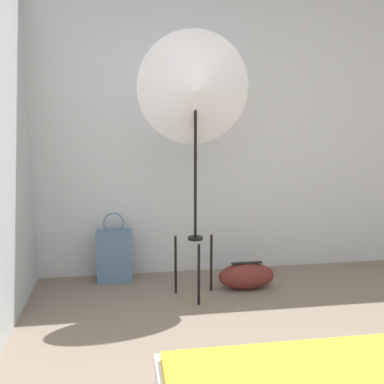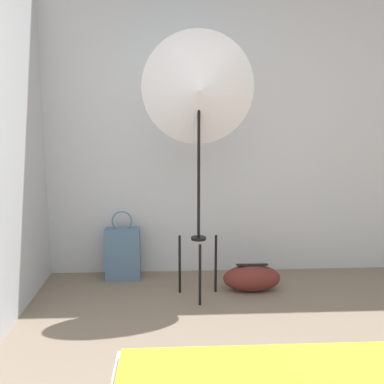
{
  "view_description": "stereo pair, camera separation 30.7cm",
  "coord_description": "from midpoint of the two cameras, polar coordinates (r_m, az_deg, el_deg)",
  "views": [
    {
      "loc": [
        -0.82,
        -1.36,
        1.38
      ],
      "look_at": [
        -0.36,
        1.63,
        0.86
      ],
      "focal_mm": 42.0,
      "sensor_mm": 36.0,
      "label": 1
    },
    {
      "loc": [
        -0.52,
        -1.39,
        1.38
      ],
      "look_at": [
        -0.36,
        1.63,
        0.86
      ],
      "focal_mm": 42.0,
      "sensor_mm": 36.0,
      "label": 2
    }
  ],
  "objects": [
    {
      "name": "wall_back",
      "position": [
        3.9,
        6.95,
        8.58
      ],
      "size": [
        8.0,
        0.05,
        2.6
      ],
      "color": "#B7BCC1",
      "rests_on": "ground_plane"
    },
    {
      "name": "duffel_bag",
      "position": [
        3.65,
        10.04,
        -10.75
      ],
      "size": [
        0.45,
        0.21,
        0.22
      ],
      "color": "#5B231E",
      "rests_on": "ground_plane"
    },
    {
      "name": "photo_umbrella",
      "position": [
        3.27,
        3.64,
        12.72
      ],
      "size": [
        0.83,
        0.32,
        1.98
      ],
      "color": "black",
      "rests_on": "ground_plane"
    },
    {
      "name": "tote_bag",
      "position": [
        3.84,
        -6.51,
        -7.76
      ],
      "size": [
        0.29,
        0.14,
        0.59
      ],
      "color": "slate",
      "rests_on": "ground_plane"
    }
  ]
}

